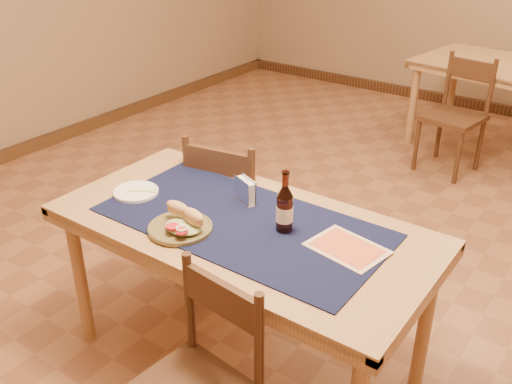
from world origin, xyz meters
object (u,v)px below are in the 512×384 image
Objects in this scene: main_table at (242,239)px; napkin_holder at (245,191)px; chair_main_far at (234,209)px; sandwich_plate at (182,224)px; beer_bottle at (285,209)px.

napkin_holder reaches higher than main_table.
chair_main_far is 0.76m from sandwich_plate.
main_table is at bearing -57.95° from napkin_holder.
napkin_holder is at bearing -45.02° from chair_main_far.
chair_main_far is (-0.40, 0.46, -0.19)m from main_table.
sandwich_plate reaches higher than main_table.
main_table is 0.26m from beer_bottle.
napkin_holder is at bearing 159.71° from beer_bottle.
main_table is 6.11× the size of sandwich_plate.
beer_bottle reaches higher than sandwich_plate.
chair_main_far is at bearing 134.98° from napkin_holder.
beer_bottle is at bearing -35.32° from chair_main_far.
sandwich_plate is at bearing -69.04° from chair_main_far.
beer_bottle reaches higher than main_table.
beer_bottle is 0.29m from napkin_holder.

